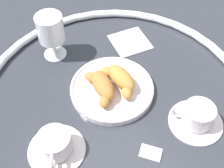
# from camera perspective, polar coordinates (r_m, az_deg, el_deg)

# --- Properties ---
(ground_plane) EXTENTS (2.20, 2.20, 0.00)m
(ground_plane) POSITION_cam_1_polar(r_m,az_deg,el_deg) (0.80, 0.52, -2.78)
(ground_plane) COLOR #2D3038
(table_chrome_rim) EXTENTS (0.73, 0.73, 0.02)m
(table_chrome_rim) POSITION_cam_1_polar(r_m,az_deg,el_deg) (0.79, 0.53, -2.26)
(table_chrome_rim) COLOR silver
(table_chrome_rim) RESTS_ON ground_plane
(pastry_plate) EXTENTS (0.23, 0.23, 0.02)m
(pastry_plate) POSITION_cam_1_polar(r_m,az_deg,el_deg) (0.80, -0.00, -0.87)
(pastry_plate) COLOR silver
(pastry_plate) RESTS_ON ground_plane
(croissant_large) EXTENTS (0.14, 0.08, 0.04)m
(croissant_large) POSITION_cam_1_polar(r_m,az_deg,el_deg) (0.79, 1.58, 1.07)
(croissant_large) COLOR #BC7A38
(croissant_large) RESTS_ON pastry_plate
(croissant_small) EXTENTS (0.13, 0.09, 0.04)m
(croissant_small) POSITION_cam_1_polar(r_m,az_deg,el_deg) (0.77, -2.01, -0.37)
(croissant_small) COLOR #AD6B33
(croissant_small) RESTS_ON pastry_plate
(coffee_cup_near) EXTENTS (0.14, 0.14, 0.06)m
(coffee_cup_near) POSITION_cam_1_polar(r_m,az_deg,el_deg) (0.76, 15.99, -6.07)
(coffee_cup_near) COLOR silver
(coffee_cup_near) RESTS_ON ground_plane
(coffee_cup_far) EXTENTS (0.14, 0.14, 0.06)m
(coffee_cup_far) POSITION_cam_1_polar(r_m,az_deg,el_deg) (0.70, -10.84, -11.54)
(coffee_cup_far) COLOR silver
(coffee_cup_far) RESTS_ON ground_plane
(juice_glass_left) EXTENTS (0.08, 0.08, 0.14)m
(juice_glass_left) POSITION_cam_1_polar(r_m,az_deg,el_deg) (0.86, -11.72, 10.11)
(juice_glass_left) COLOR white
(juice_glass_left) RESTS_ON ground_plane
(sugar_packet) EXTENTS (0.06, 0.05, 0.01)m
(sugar_packet) POSITION_cam_1_polar(r_m,az_deg,el_deg) (0.71, 7.45, -12.90)
(sugar_packet) COLOR white
(sugar_packet) RESTS_ON ground_plane
(folded_napkin) EXTENTS (0.14, 0.14, 0.01)m
(folded_napkin) POSITION_cam_1_polar(r_m,az_deg,el_deg) (0.94, 3.50, 8.15)
(folded_napkin) COLOR silver
(folded_napkin) RESTS_ON ground_plane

